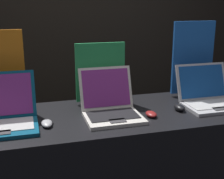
% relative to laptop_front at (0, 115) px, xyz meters
% --- Properties ---
extents(wall_back, '(8.00, 0.05, 2.80)m').
position_rel_laptop_front_xyz_m(wall_back, '(0.62, 1.48, 0.44)').
color(wall_back, black).
rests_on(wall_back, ground_plane).
extents(laptop_front, '(0.38, 0.34, 0.27)m').
position_rel_laptop_front_xyz_m(laptop_front, '(0.00, 0.00, 0.00)').
color(laptop_front, '#0F5170').
rests_on(laptop_front, display_counter).
extents(mouse_front, '(0.06, 0.11, 0.03)m').
position_rel_laptop_front_xyz_m(mouse_front, '(0.24, -0.06, -0.05)').
color(mouse_front, '#B2B2B7').
rests_on(mouse_front, display_counter).
extents(promo_stand_front, '(0.29, 0.07, 0.49)m').
position_rel_laptop_front_xyz_m(promo_stand_front, '(0.00, 0.22, 0.17)').
color(promo_stand_front, black).
rests_on(promo_stand_front, display_counter).
extents(laptop_middle, '(0.32, 0.35, 0.26)m').
position_rel_laptop_front_xyz_m(laptop_middle, '(0.61, -0.00, -0.00)').
color(laptop_middle, silver).
rests_on(laptop_middle, display_counter).
extents(mouse_middle, '(0.06, 0.09, 0.03)m').
position_rel_laptop_front_xyz_m(mouse_middle, '(0.83, -0.08, -0.05)').
color(mouse_middle, maroon).
rests_on(mouse_middle, display_counter).
extents(promo_stand_middle, '(0.32, 0.07, 0.40)m').
position_rel_laptop_front_xyz_m(promo_stand_middle, '(0.61, 0.24, 0.13)').
color(promo_stand_middle, black).
rests_on(promo_stand_middle, display_counter).
extents(laptop_back, '(0.36, 0.33, 0.25)m').
position_rel_laptop_front_xyz_m(laptop_back, '(1.27, 0.01, -0.00)').
color(laptop_back, '#B7B7BC').
rests_on(laptop_back, display_counter).
extents(mouse_back, '(0.06, 0.10, 0.04)m').
position_rel_laptop_front_xyz_m(mouse_back, '(1.04, -0.03, -0.04)').
color(mouse_back, black).
rests_on(mouse_back, display_counter).
extents(promo_stand_back, '(0.31, 0.07, 0.52)m').
position_rel_laptop_front_xyz_m(promo_stand_back, '(1.27, 0.24, 0.19)').
color(promo_stand_back, black).
rests_on(promo_stand_back, display_counter).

